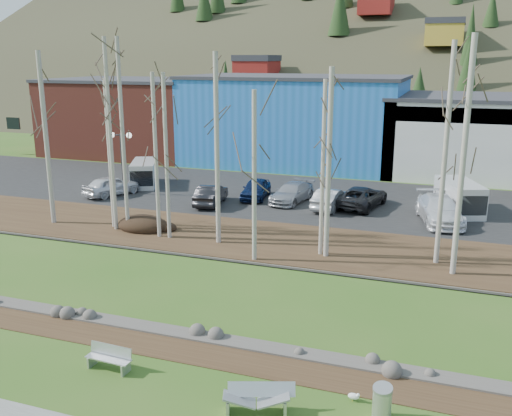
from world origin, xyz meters
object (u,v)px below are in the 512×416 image
at_px(bench_damaged, 258,398).
at_px(car_5, 362,197).
at_px(car_2, 292,193).
at_px(street_lamp, 121,146).
at_px(car_0, 111,186).
at_px(litter_bin, 382,404).
at_px(bench_intact, 109,358).
at_px(car_3, 256,189).
at_px(van_white, 460,198).
at_px(car_6, 439,210).
at_px(seagull, 354,396).
at_px(car_4, 330,199).
at_px(car_1, 211,195).
at_px(van_grey, 144,174).

xyz_separation_m(bench_damaged, car_5, (-0.90, 23.95, 0.41)).
height_order(car_2, car_5, car_5).
xyz_separation_m(street_lamp, car_0, (-0.59, -0.70, -2.87)).
bearing_deg(car_2, litter_bin, -58.39).
relative_size(bench_intact, car_3, 0.40).
xyz_separation_m(bench_damaged, van_white, (5.39, 24.60, 0.71)).
relative_size(street_lamp, car_2, 1.00).
height_order(car_5, car_6, car_6).
height_order(car_0, car_5, car_0).
bearing_deg(car_2, seagull, -59.85).
height_order(street_lamp, car_5, street_lamp).
height_order(bench_intact, car_4, car_4).
relative_size(seagull, car_1, 0.10).
relative_size(bench_intact, street_lamp, 0.35).
xyz_separation_m(car_6, van_white, (1.18, 2.76, 0.21)).
xyz_separation_m(seagull, van_grey, (-20.73, 23.50, 0.93)).
distance_m(bench_intact, car_0, 24.56).
height_order(seagull, van_grey, van_grey).
height_order(bench_damaged, car_3, car_3).
height_order(bench_intact, car_0, car_0).
relative_size(car_0, car_4, 1.03).
relative_size(car_2, car_3, 1.12).
xyz_separation_m(car_3, van_grey, (-9.71, 1.07, 0.26)).
bearing_deg(litter_bin, car_5, 100.63).
distance_m(bench_intact, seagull, 8.00).
bearing_deg(bench_intact, car_4, 86.07).
relative_size(bench_intact, car_2, 0.35).
xyz_separation_m(bench_intact, van_grey, (-12.78, 24.35, 0.70)).
distance_m(bench_intact, van_white, 26.32).
distance_m(car_2, van_grey, 12.52).
bearing_deg(car_3, street_lamp, -174.66).
xyz_separation_m(car_1, car_5, (9.91, 2.75, 0.02)).
relative_size(car_1, car_6, 0.76).
relative_size(car_2, van_grey, 0.97).
relative_size(bench_intact, seagull, 3.91).
distance_m(bench_intact, car_3, 23.48).
xyz_separation_m(car_4, van_grey, (-15.36, 2.14, 0.27)).
distance_m(bench_damaged, van_grey, 30.89).
bearing_deg(car_0, van_white, -150.74).
xyz_separation_m(bench_damaged, seagull, (2.54, 1.46, -0.28)).
relative_size(car_0, car_5, 0.84).
bearing_deg(street_lamp, car_0, -136.74).
bearing_deg(car_3, van_white, -3.23).
relative_size(car_1, car_5, 0.82).
bearing_deg(bench_intact, car_2, 93.52).
distance_m(street_lamp, car_5, 17.64).
height_order(car_3, van_grey, van_grey).
bearing_deg(street_lamp, car_6, -6.83).
xyz_separation_m(bench_damaged, car_1, (-10.81, 21.20, 0.39)).
bearing_deg(car_4, car_0, 11.05).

